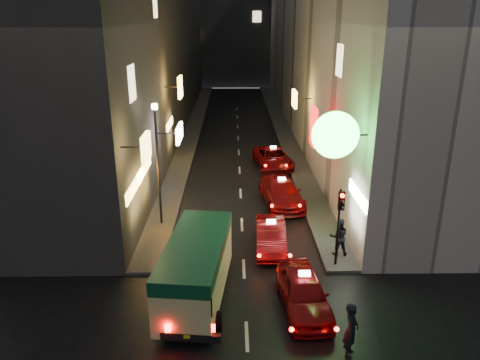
{
  "coord_description": "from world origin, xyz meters",
  "views": [
    {
      "loc": [
        -0.43,
        -9.3,
        10.47
      ],
      "look_at": [
        -0.1,
        13.0,
        2.49
      ],
      "focal_mm": 35.0,
      "sensor_mm": 36.0,
      "label": 1
    }
  ],
  "objects_px": {
    "minibus": "(196,264)",
    "traffic_light": "(340,212)",
    "taxi_near": "(304,289)",
    "lamp_post": "(158,157)",
    "pedestrian_crossing": "(351,326)"
  },
  "relations": [
    {
      "from": "minibus",
      "to": "lamp_post",
      "type": "relative_size",
      "value": 0.97
    },
    {
      "from": "taxi_near",
      "to": "lamp_post",
      "type": "relative_size",
      "value": 0.85
    },
    {
      "from": "pedestrian_crossing",
      "to": "lamp_post",
      "type": "xyz_separation_m",
      "value": [
        -7.5,
        9.93,
        2.65
      ]
    },
    {
      "from": "pedestrian_crossing",
      "to": "lamp_post",
      "type": "relative_size",
      "value": 0.34
    },
    {
      "from": "pedestrian_crossing",
      "to": "lamp_post",
      "type": "height_order",
      "value": "lamp_post"
    },
    {
      "from": "taxi_near",
      "to": "lamp_post",
      "type": "distance_m",
      "value": 10.19
    },
    {
      "from": "pedestrian_crossing",
      "to": "traffic_light",
      "type": "height_order",
      "value": "traffic_light"
    },
    {
      "from": "taxi_near",
      "to": "minibus",
      "type": "bearing_deg",
      "value": 171.18
    },
    {
      "from": "minibus",
      "to": "taxi_near",
      "type": "height_order",
      "value": "minibus"
    },
    {
      "from": "minibus",
      "to": "traffic_light",
      "type": "xyz_separation_m",
      "value": [
        5.85,
        2.27,
        1.1
      ]
    },
    {
      "from": "minibus",
      "to": "traffic_light",
      "type": "distance_m",
      "value": 6.37
    },
    {
      "from": "traffic_light",
      "to": "lamp_post",
      "type": "xyz_separation_m",
      "value": [
        -8.2,
        4.53,
        1.04
      ]
    },
    {
      "from": "minibus",
      "to": "lamp_post",
      "type": "height_order",
      "value": "lamp_post"
    },
    {
      "from": "minibus",
      "to": "taxi_near",
      "type": "relative_size",
      "value": 1.14
    },
    {
      "from": "traffic_light",
      "to": "lamp_post",
      "type": "distance_m",
      "value": 9.42
    }
  ]
}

